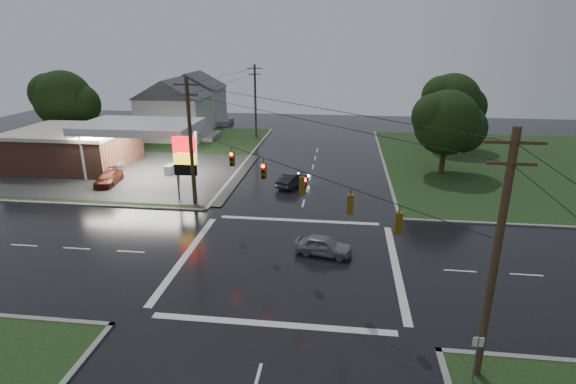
# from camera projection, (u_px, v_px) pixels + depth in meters

# --- Properties ---
(ground) EXTENTS (120.00, 120.00, 0.00)m
(ground) POSITION_uv_depth(u_px,v_px,m) (288.00, 261.00, 29.75)
(ground) COLOR black
(ground) RESTS_ON ground
(grass_nw) EXTENTS (36.00, 36.00, 0.08)m
(grass_nw) POSITION_uv_depth(u_px,v_px,m) (111.00, 153.00, 57.16)
(grass_nw) COLOR #193116
(grass_nw) RESTS_ON ground
(grass_ne) EXTENTS (36.00, 36.00, 0.08)m
(grass_ne) POSITION_uv_depth(u_px,v_px,m) (543.00, 167.00, 51.09)
(grass_ne) COLOR #193116
(grass_ne) RESTS_ON ground
(gas_station) EXTENTS (26.20, 18.00, 5.60)m
(gas_station) POSITION_uv_depth(u_px,v_px,m) (83.00, 145.00, 50.39)
(gas_station) COLOR #2D2D2D
(gas_station) RESTS_ON ground
(pylon_sign) EXTENTS (2.00, 0.35, 6.00)m
(pylon_sign) POSITION_uv_depth(u_px,v_px,m) (185.00, 157.00, 39.51)
(pylon_sign) COLOR #59595E
(pylon_sign) RESTS_ON ground
(utility_pole_nw) EXTENTS (2.20, 0.32, 11.00)m
(utility_pole_nw) POSITION_uv_depth(u_px,v_px,m) (191.00, 141.00, 37.90)
(utility_pole_nw) COLOR #382619
(utility_pole_nw) RESTS_ON ground
(utility_pole_se) EXTENTS (2.20, 0.32, 11.00)m
(utility_pole_se) POSITION_uv_depth(u_px,v_px,m) (496.00, 258.00, 17.86)
(utility_pole_se) COLOR #382619
(utility_pole_se) RESTS_ON ground
(utility_pole_n) EXTENTS (2.20, 0.32, 10.50)m
(utility_pole_n) POSITION_uv_depth(u_px,v_px,m) (255.00, 100.00, 64.72)
(utility_pole_n) COLOR #382619
(utility_pole_n) RESTS_ON ground
(traffic_signals) EXTENTS (26.87, 26.87, 1.47)m
(traffic_signals) POSITION_uv_depth(u_px,v_px,m) (289.00, 167.00, 27.61)
(traffic_signals) COLOR black
(traffic_signals) RESTS_ON ground
(house_near) EXTENTS (11.05, 8.48, 8.60)m
(house_near) POSITION_uv_depth(u_px,v_px,m) (175.00, 108.00, 64.53)
(house_near) COLOR silver
(house_near) RESTS_ON ground
(house_far) EXTENTS (11.05, 8.48, 8.60)m
(house_far) POSITION_uv_depth(u_px,v_px,m) (194.00, 97.00, 75.90)
(house_far) COLOR silver
(house_far) RESTS_ON ground
(tree_nw_behind) EXTENTS (8.93, 7.60, 10.00)m
(tree_nw_behind) POSITION_uv_depth(u_px,v_px,m) (64.00, 100.00, 59.82)
(tree_nw_behind) COLOR black
(tree_nw_behind) RESTS_ON ground
(tree_ne_near) EXTENTS (7.99, 6.80, 8.98)m
(tree_ne_near) POSITION_uv_depth(u_px,v_px,m) (448.00, 123.00, 46.92)
(tree_ne_near) COLOR black
(tree_ne_near) RESTS_ON ground
(tree_ne_far) EXTENTS (8.46, 7.20, 9.80)m
(tree_ne_far) POSITION_uv_depth(u_px,v_px,m) (453.00, 102.00, 57.62)
(tree_ne_far) COLOR black
(tree_ne_far) RESTS_ON ground
(car_north) EXTENTS (2.96, 4.31, 1.34)m
(car_north) POSITION_uv_depth(u_px,v_px,m) (292.00, 180.00, 44.42)
(car_north) COLOR black
(car_north) RESTS_ON ground
(car_crossing) EXTENTS (4.08, 2.27, 1.31)m
(car_crossing) POSITION_uv_depth(u_px,v_px,m) (324.00, 245.00, 30.45)
(car_crossing) COLOR gray
(car_crossing) RESTS_ON ground
(car_pump) EXTENTS (2.32, 4.64, 1.29)m
(car_pump) POSITION_uv_depth(u_px,v_px,m) (109.00, 178.00, 44.99)
(car_pump) COLOR #4D1D11
(car_pump) RESTS_ON ground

